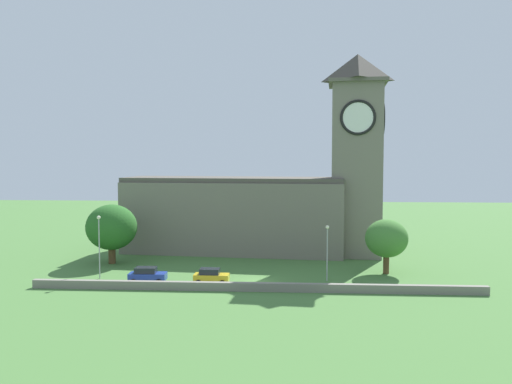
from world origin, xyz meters
The scene contains 9 objects.
ground_plane centered at (0.00, 15.00, 0.00)m, with size 200.00×200.00×0.00m, color #477538.
church centered at (0.61, 19.84, 8.54)m, with size 40.28×13.08×29.83m.
quay_barrier centered at (0.00, -3.56, 0.47)m, with size 49.93×0.70×0.94m, color gray.
car_blue centered at (-12.83, -0.52, 0.93)m, with size 4.38×2.29×1.84m.
car_yellow centered at (-5.30, -0.56, 0.90)m, with size 4.07×2.09×1.80m.
streetlamp_west_end centered at (-19.12, 1.13, 5.05)m, with size 0.44×0.44×7.66m.
streetlamp_west_mid centered at (8.22, 1.79, 4.47)m, with size 0.44×0.44×6.64m.
tree_by_tower centered at (-20.74, 10.20, 5.03)m, with size 6.95×6.95×8.19m.
tree_churchyard centered at (15.95, 6.10, 4.46)m, with size 5.32×5.32×6.89m.
Camera 1 is at (3.60, -59.25, 14.51)m, focal length 36.32 mm.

